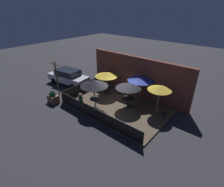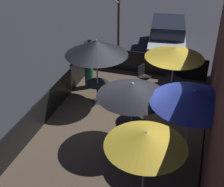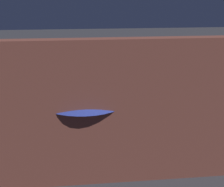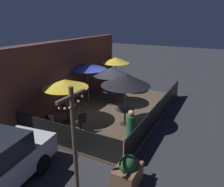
% 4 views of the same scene
% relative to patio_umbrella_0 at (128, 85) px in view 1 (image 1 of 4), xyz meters
% --- Properties ---
extents(ground_plane, '(60.00, 60.00, 0.00)m').
position_rel_patio_umbrella_0_xyz_m(ground_plane, '(-0.70, -0.47, -2.01)').
color(ground_plane, '#2D2D33').
extents(patio_deck, '(8.22, 5.16, 0.12)m').
position_rel_patio_umbrella_0_xyz_m(patio_deck, '(-0.70, -0.47, -1.95)').
color(patio_deck, brown).
rests_on(patio_deck, ground_plane).
extents(building_wall, '(9.82, 0.36, 3.65)m').
position_rel_patio_umbrella_0_xyz_m(building_wall, '(-0.70, 2.34, -0.18)').
color(building_wall, brown).
rests_on(building_wall, ground_plane).
extents(fence_front, '(8.02, 0.05, 0.95)m').
position_rel_patio_umbrella_0_xyz_m(fence_front, '(-0.70, -3.01, -1.42)').
color(fence_front, black).
rests_on(fence_front, patio_deck).
extents(fence_side_left, '(0.05, 4.96, 0.95)m').
position_rel_patio_umbrella_0_xyz_m(fence_side_left, '(-4.76, -0.47, -1.42)').
color(fence_side_left, black).
rests_on(fence_side_left, patio_deck).
extents(patio_umbrella_0, '(2.02, 2.02, 2.10)m').
position_rel_patio_umbrella_0_xyz_m(patio_umbrella_0, '(0.00, 0.00, 0.00)').
color(patio_umbrella_0, '#B2B2B7').
rests_on(patio_umbrella_0, patio_deck).
extents(patio_umbrella_1, '(2.17, 2.17, 2.41)m').
position_rel_patio_umbrella_0_xyz_m(patio_umbrella_1, '(-1.97, -1.76, 0.26)').
color(patio_umbrella_1, '#B2B2B7').
rests_on(patio_umbrella_1, patio_deck).
extents(patio_umbrella_2, '(2.08, 2.08, 2.07)m').
position_rel_patio_umbrella_0_xyz_m(patio_umbrella_2, '(-2.97, 0.76, -0.01)').
color(patio_umbrella_2, '#B2B2B7').
rests_on(patio_umbrella_2, patio_deck).
extents(patio_umbrella_3, '(2.25, 2.25, 2.21)m').
position_rel_patio_umbrella_0_xyz_m(patio_umbrella_3, '(0.11, 1.63, 0.13)').
color(patio_umbrella_3, '#B2B2B7').
rests_on(patio_umbrella_3, patio_deck).
extents(patio_umbrella_4, '(1.77, 1.77, 2.26)m').
position_rel_patio_umbrella_0_xyz_m(patio_umbrella_4, '(2.21, 0.84, 0.19)').
color(patio_umbrella_4, '#B2B2B7').
rests_on(patio_umbrella_4, patio_deck).
extents(dining_table_0, '(0.94, 0.94, 0.78)m').
position_rel_patio_umbrella_0_xyz_m(dining_table_0, '(0.00, 0.00, -1.27)').
color(dining_table_0, black).
rests_on(dining_table_0, patio_deck).
extents(dining_table_1, '(0.84, 0.84, 0.77)m').
position_rel_patio_umbrella_0_xyz_m(dining_table_1, '(-1.97, -1.76, -1.28)').
color(dining_table_1, black).
rests_on(dining_table_1, patio_deck).
extents(dining_table_2, '(0.99, 0.99, 0.73)m').
position_rel_patio_umbrella_0_xyz_m(dining_table_2, '(-2.97, 0.76, -1.30)').
color(dining_table_2, black).
rests_on(dining_table_2, patio_deck).
extents(patio_chair_0, '(0.44, 0.44, 0.92)m').
position_rel_patio_umbrella_0_xyz_m(patio_chair_0, '(3.07, 0.30, -1.39)').
color(patio_chair_0, black).
rests_on(patio_chair_0, patio_deck).
extents(patio_chair_1, '(0.46, 0.46, 0.92)m').
position_rel_patio_umbrella_0_xyz_m(patio_chair_1, '(-4.21, 0.56, -1.39)').
color(patio_chair_1, black).
rests_on(patio_chair_1, patio_deck).
extents(patio_chair_2, '(0.56, 0.56, 0.94)m').
position_rel_patio_umbrella_0_xyz_m(patio_chair_2, '(-1.92, 1.48, -1.37)').
color(patio_chair_2, black).
rests_on(patio_chair_2, patio_deck).
extents(patio_chair_3, '(0.53, 0.53, 0.94)m').
position_rel_patio_umbrella_0_xyz_m(patio_chair_3, '(-3.51, -0.41, -1.38)').
color(patio_chair_3, black).
rests_on(patio_chair_3, patio_deck).
extents(patron_0, '(0.35, 0.35, 1.20)m').
position_rel_patio_umbrella_0_xyz_m(patron_0, '(-2.90, -2.45, -1.34)').
color(patron_0, '#236642').
rests_on(patron_0, patio_deck).
extents(planter_box, '(0.94, 0.66, 1.07)m').
position_rel_patio_umbrella_0_xyz_m(planter_box, '(-5.41, -3.42, -1.54)').
color(planter_box, brown).
rests_on(planter_box, ground_plane).
extents(light_post, '(1.10, 0.12, 3.22)m').
position_rel_patio_umbrella_0_xyz_m(light_post, '(-6.31, -2.25, -0.19)').
color(light_post, brown).
rests_on(light_post, ground_plane).
extents(parked_car_0, '(4.70, 2.28, 1.62)m').
position_rel_patio_umbrella_0_xyz_m(parked_car_0, '(-7.64, -0.12, -1.17)').
color(parked_car_0, silver).
rests_on(parked_car_0, ground_plane).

